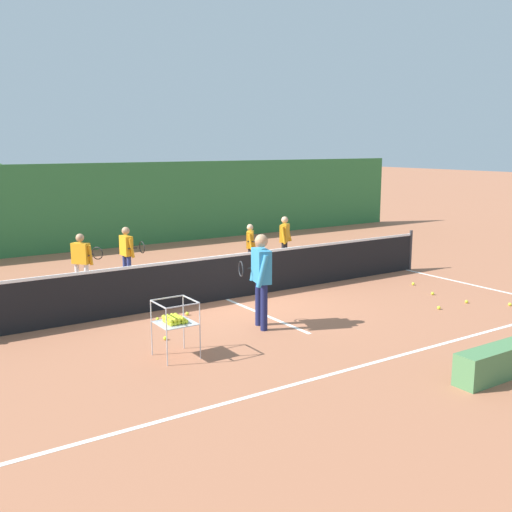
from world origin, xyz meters
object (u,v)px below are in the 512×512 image
at_px(tennis_ball_5, 467,302).
at_px(student_3, 285,236).
at_px(ball_cart, 175,320).
at_px(courtside_bench, 497,363).
at_px(tennis_ball_8, 433,293).
at_px(tennis_ball_3, 187,314).
at_px(instructor, 261,272).
at_px(tennis_ball_2, 413,284).
at_px(tennis_ball_7, 510,304).
at_px(student_2, 251,243).
at_px(student_0, 82,257).
at_px(student_1, 127,249).
at_px(tennis_net, 227,277).
at_px(tennis_ball_6, 165,338).
at_px(tennis_ball_4, 157,319).
at_px(tennis_ball_1, 439,308).

bearing_deg(tennis_ball_5, student_3, 99.37).
xyz_separation_m(ball_cart, courtside_bench, (3.43, -3.30, -0.37)).
height_order(tennis_ball_8, courtside_bench, courtside_bench).
height_order(ball_cart, tennis_ball_3, ball_cart).
height_order(ball_cart, courtside_bench, ball_cart).
bearing_deg(tennis_ball_3, student_3, 32.69).
bearing_deg(instructor, tennis_ball_5, -12.14).
bearing_deg(tennis_ball_2, tennis_ball_7, -84.07).
bearing_deg(tennis_ball_3, tennis_ball_8, -16.57).
height_order(student_2, tennis_ball_3, student_2).
xyz_separation_m(student_0, tennis_ball_2, (6.72, -3.63, -0.77)).
xyz_separation_m(student_0, tennis_ball_3, (1.11, -2.94, -0.77)).
distance_m(ball_cart, tennis_ball_5, 6.55).
bearing_deg(tennis_ball_7, tennis_ball_8, 111.77).
distance_m(student_3, tennis_ball_3, 5.32).
relative_size(student_1, ball_cart, 1.51).
relative_size(tennis_net, ball_cart, 12.69).
relative_size(student_0, student_2, 1.09).
height_order(student_3, tennis_ball_2, student_3).
distance_m(tennis_net, tennis_ball_5, 5.08).
height_order(tennis_ball_5, tennis_ball_6, same).
xyz_separation_m(tennis_ball_4, courtside_bench, (2.85, -5.25, 0.20)).
bearing_deg(ball_cart, tennis_ball_6, 75.66).
bearing_deg(ball_cart, tennis_ball_5, -3.99).
bearing_deg(instructor, tennis_ball_7, -17.52).
relative_size(student_0, tennis_ball_4, 19.66).
xyz_separation_m(tennis_ball_1, tennis_ball_6, (-5.43, 1.29, 0.00)).
distance_m(ball_cart, tennis_ball_8, 6.51).
height_order(tennis_ball_1, tennis_ball_7, same).
bearing_deg(tennis_ball_3, tennis_ball_6, -131.21).
bearing_deg(student_3, tennis_net, -144.94).
bearing_deg(tennis_ball_4, tennis_ball_3, 2.14).
xyz_separation_m(student_0, student_1, (1.20, 0.34, 0.01)).
relative_size(tennis_net, student_3, 8.38).
height_order(ball_cart, tennis_ball_4, ball_cart).
relative_size(instructor, ball_cart, 1.91).
relative_size(tennis_ball_4, courtside_bench, 0.05).
bearing_deg(tennis_ball_8, tennis_ball_5, -87.48).
relative_size(tennis_ball_4, tennis_ball_5, 1.00).
distance_m(tennis_net, tennis_ball_8, 4.58).
relative_size(tennis_ball_2, tennis_ball_5, 1.00).
xyz_separation_m(instructor, student_1, (-0.66, 4.73, -0.21)).
distance_m(ball_cart, tennis_ball_2, 6.96).
bearing_deg(tennis_ball_1, student_0, 135.92).
distance_m(tennis_ball_1, tennis_ball_4, 5.61).
xyz_separation_m(tennis_net, student_2, (2.07, 2.23, 0.24)).
distance_m(ball_cart, tennis_ball_1, 5.69).
distance_m(ball_cart, tennis_ball_6, 1.03).
height_order(student_1, student_3, student_3).
bearing_deg(tennis_ball_8, instructor, 178.53).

